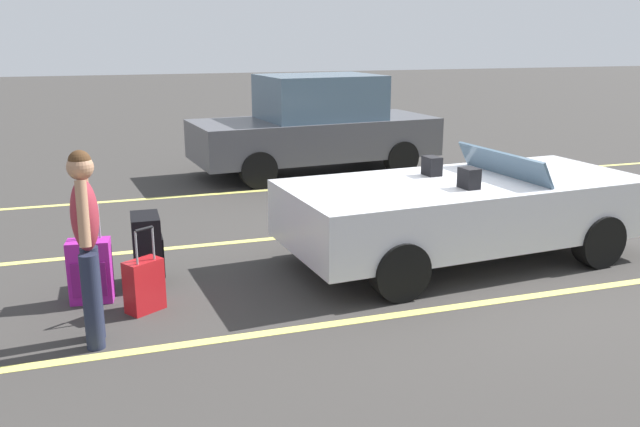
# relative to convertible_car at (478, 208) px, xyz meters

# --- Properties ---
(ground_plane) EXTENTS (80.00, 80.00, 0.00)m
(ground_plane) POSITION_rel_convertible_car_xyz_m (-0.21, -0.02, -0.59)
(ground_plane) COLOR #383533
(lot_line_near) EXTENTS (18.00, 0.12, 0.01)m
(lot_line_near) POSITION_rel_convertible_car_xyz_m (-0.21, -1.27, -0.59)
(lot_line_near) COLOR #EAE066
(lot_line_near) RESTS_ON ground_plane
(lot_line_mid) EXTENTS (18.00, 0.12, 0.01)m
(lot_line_mid) POSITION_rel_convertible_car_xyz_m (-0.21, 1.43, -0.59)
(lot_line_mid) COLOR #EAE066
(lot_line_mid) RESTS_ON ground_plane
(lot_line_far) EXTENTS (18.00, 0.12, 0.01)m
(lot_line_far) POSITION_rel_convertible_car_xyz_m (-0.21, 4.13, -0.59)
(lot_line_far) COLOR #EAE066
(lot_line_far) RESTS_ON ground_plane
(convertible_car) EXTENTS (4.26, 2.08, 1.24)m
(convertible_car) POSITION_rel_convertible_car_xyz_m (0.00, 0.00, 0.00)
(convertible_car) COLOR silver
(convertible_car) RESTS_ON ground_plane
(suitcase_large_black) EXTENTS (0.31, 0.49, 0.74)m
(suitcase_large_black) POSITION_rel_convertible_car_xyz_m (-3.71, 0.31, -0.22)
(suitcase_large_black) COLOR black
(suitcase_large_black) RESTS_ON ground_plane
(suitcase_medium_bright) EXTENTS (0.43, 0.30, 0.97)m
(suitcase_medium_bright) POSITION_rel_convertible_car_xyz_m (-4.28, -0.01, -0.28)
(suitcase_medium_bright) COLOR #991E8C
(suitcase_medium_bright) RESTS_ON ground_plane
(suitcase_small_carryon) EXTENTS (0.39, 0.35, 0.83)m
(suitcase_small_carryon) POSITION_rel_convertible_car_xyz_m (-3.80, -0.42, -0.33)
(suitcase_small_carryon) COLOR red
(suitcase_small_carryon) RESTS_ON ground_plane
(traveler_person) EXTENTS (0.23, 0.60, 1.65)m
(traveler_person) POSITION_rel_convertible_car_xyz_m (-4.25, -0.99, 0.34)
(traveler_person) COLOR #1E2338
(traveler_person) RESTS_ON ground_plane
(parked_sedan_near) EXTENTS (4.65, 2.22, 1.82)m
(parked_sedan_near) POSITION_rel_convertible_car_xyz_m (-0.25, 5.31, 0.30)
(parked_sedan_near) COLOR #4C4C51
(parked_sedan_near) RESTS_ON ground_plane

